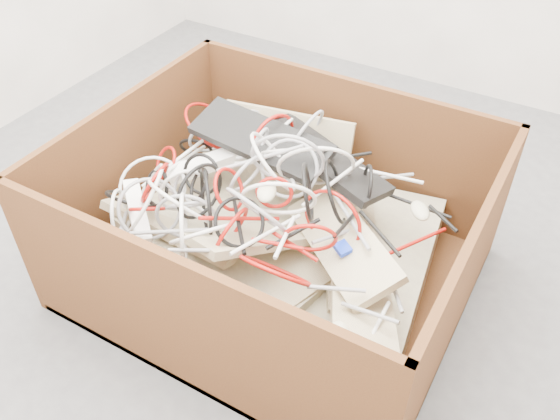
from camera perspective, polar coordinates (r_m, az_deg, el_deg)
The scene contains 8 objects.
ground at distance 2.27m, azimuth -1.49°, elevation -2.70°, with size 3.00×3.00×0.00m, color #4D4D4F.
cardboard_box at distance 2.03m, azimuth -0.72°, elevation -3.60°, with size 1.25×1.04×0.56m.
keyboard_pile at distance 1.94m, azimuth 1.06°, elevation -0.17°, with size 1.13×0.94×0.38m.
mice_scatter at distance 1.82m, azimuth 0.05°, elevation -0.84°, with size 0.83×0.77×0.22m.
power_strip_left at distance 2.05m, azimuth -6.65°, elevation 4.61°, with size 0.31×0.06×0.04m, color white.
power_strip_right at distance 1.90m, azimuth -13.61°, elevation -0.17°, with size 0.25×0.05×0.04m, color white.
vga_plug at distance 1.75m, azimuth 6.06°, elevation -3.69°, with size 0.04×0.04×0.02m, color #0D2AC7.
cable_tangle at distance 1.87m, azimuth -4.16°, elevation 2.38°, with size 1.14×0.86×0.45m.
Camera 1 is at (0.87, -1.40, 1.56)m, focal length 37.96 mm.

